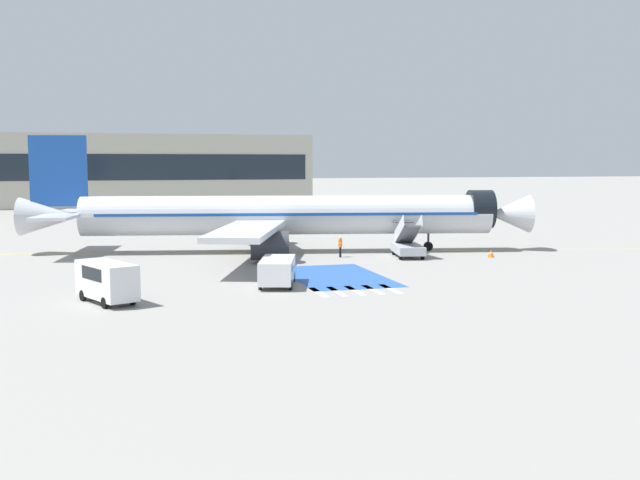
{
  "coord_description": "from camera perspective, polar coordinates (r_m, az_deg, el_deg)",
  "views": [
    {
      "loc": [
        -13.27,
        -66.3,
        8.1
      ],
      "look_at": [
        3.93,
        -4.42,
        1.41
      ],
      "focal_mm": 42.0,
      "sensor_mm": 36.0,
      "label": 1
    }
  ],
  "objects": [
    {
      "name": "service_van_0",
      "position": [
        44.86,
        -15.94,
        -2.87
      ],
      "size": [
        3.66,
        5.17,
        2.36
      ],
      "rotation": [
        0.0,
        0.0,
        3.57
      ],
      "color": "silver",
      "rests_on": "ground_plane"
    },
    {
      "name": "service_van_1",
      "position": [
        49.26,
        -3.27,
        -2.24
      ],
      "size": [
        3.51,
        5.59,
        1.78
      ],
      "rotation": [
        0.0,
        0.0,
        2.85
      ],
      "color": "silver",
      "rests_on": "ground_plane"
    },
    {
      "name": "ground_crew_1",
      "position": [
        63.9,
        1.56,
        -0.39
      ],
      "size": [
        0.43,
        0.49,
        1.8
      ],
      "rotation": [
        0.0,
        0.0,
        4.14
      ],
      "color": "black",
      "rests_on": "ground_plane"
    },
    {
      "name": "apron_walkway_bar_4",
      "position": [
        48.34,
        5.38,
        -3.72
      ],
      "size": [
        0.44,
        3.6,
        0.01
      ],
      "primitive_type": "cube",
      "color": "silver",
      "rests_on": "ground_plane"
    },
    {
      "name": "apron_walkway_bar_0",
      "position": [
        46.86,
        -0.13,
        -4.0
      ],
      "size": [
        0.44,
        3.6,
        0.01
      ],
      "primitive_type": "cube",
      "color": "silver",
      "rests_on": "ground_plane"
    },
    {
      "name": "airliner",
      "position": [
        67.4,
        -3.02,
        1.85
      ],
      "size": [
        45.53,
        34.23,
        10.44
      ],
      "rotation": [
        0.0,
        0.0,
        -1.77
      ],
      "color": "silver",
      "rests_on": "ground_plane"
    },
    {
      "name": "fuel_tanker",
      "position": [
        92.27,
        -9.51,
        1.89
      ],
      "size": [
        2.73,
        10.74,
        3.38
      ],
      "rotation": [
        0.0,
        0.0,
        -0.01
      ],
      "color": "#38383D",
      "rests_on": "ground_plane"
    },
    {
      "name": "ground_crew_0",
      "position": [
        63.8,
        -4.4,
        -0.44
      ],
      "size": [
        0.48,
        0.43,
        1.77
      ],
      "rotation": [
        0.0,
        0.0,
        5.67
      ],
      "color": "#2D2D33",
      "rests_on": "ground_plane"
    },
    {
      "name": "apron_walkway_bar_3",
      "position": [
        47.93,
        4.04,
        -3.79
      ],
      "size": [
        0.44,
        3.6,
        0.01
      ],
      "primitive_type": "cube",
      "color": "silver",
      "rests_on": "ground_plane"
    },
    {
      "name": "apron_leadline_yellow",
      "position": [
        67.73,
        -2.4,
        -0.92
      ],
      "size": [
        79.08,
        15.95,
        0.01
      ],
      "primitive_type": "cube",
      "rotation": [
        0.0,
        0.0,
        -1.77
      ],
      "color": "gold",
      "rests_on": "ground_plane"
    },
    {
      "name": "apron_stand_patch_blue",
      "position": [
        53.41,
        1.26,
        -2.77
      ],
      "size": [
        6.44,
        11.56,
        0.01
      ],
      "primitive_type": "cube",
      "color": "#2856A8",
      "rests_on": "ground_plane"
    },
    {
      "name": "traffic_cone_0",
      "position": [
        65.58,
        12.9,
        -1.0
      ],
      "size": [
        0.6,
        0.6,
        0.66
      ],
      "color": "orange",
      "rests_on": "ground_plane"
    },
    {
      "name": "apron_walkway_bar_1",
      "position": [
        47.19,
        1.28,
        -3.93
      ],
      "size": [
        0.44,
        3.6,
        0.01
      ],
      "primitive_type": "cube",
      "color": "silver",
      "rests_on": "ground_plane"
    },
    {
      "name": "apron_walkway_bar_2",
      "position": [
        47.54,
        2.67,
        -3.86
      ],
      "size": [
        0.44,
        3.6,
        0.01
      ],
      "primitive_type": "cube",
      "color": "silver",
      "rests_on": "ground_plane"
    },
    {
      "name": "terminal_building",
      "position": [
        142.15,
        -15.37,
        5.12
      ],
      "size": [
        71.66,
        12.1,
        13.11
      ],
      "color": "#B2AD9E",
      "rests_on": "ground_plane"
    },
    {
      "name": "boarding_stairs_forward",
      "position": [
        64.48,
        6.7,
        -0.45
      ],
      "size": [
        3.1,
        5.51,
        3.75
      ],
      "rotation": [
        0.0,
        0.0,
        -0.2
      ],
      "color": "#ADB2BA",
      "rests_on": "ground_plane"
    },
    {
      "name": "ground_plane",
      "position": [
        68.09,
        -4.19,
        -0.9
      ],
      "size": [
        600.0,
        600.0,
        0.0
      ],
      "primitive_type": "plane",
      "color": "gray"
    }
  ]
}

